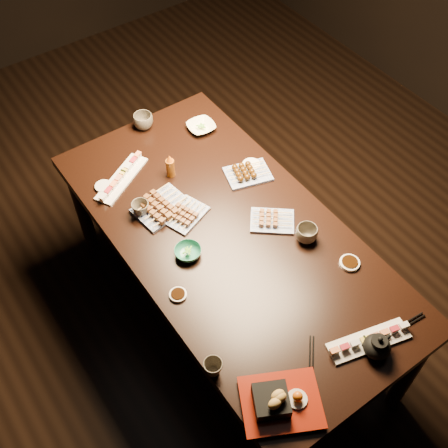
{
  "coord_description": "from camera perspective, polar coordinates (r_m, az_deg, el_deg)",
  "views": [
    {
      "loc": [
        -1.19,
        -1.61,
        2.71
      ],
      "look_at": [
        -0.29,
        -0.33,
        0.77
      ],
      "focal_mm": 45.0,
      "sensor_mm": 36.0,
      "label": 1
    }
  ],
  "objects": [
    {
      "name": "sushi_platter_near",
      "position": [
        2.25,
        14.55,
        -11.25
      ],
      "size": [
        0.34,
        0.17,
        0.04
      ],
      "primitive_type": null,
      "rotation": [
        0.0,
        0.0,
        -0.26
      ],
      "color": "white",
      "rests_on": "dining_table"
    },
    {
      "name": "sushi_platter_far",
      "position": [
        2.72,
        -10.4,
        4.76
      ],
      "size": [
        0.34,
        0.24,
        0.04
      ],
      "primitive_type": null,
      "rotation": [
        0.0,
        0.0,
        3.65
      ],
      "color": "white",
      "rests_on": "dining_table"
    },
    {
      "name": "yakitori_plate_center",
      "position": [
        2.53,
        -3.96,
        1.2
      ],
      "size": [
        0.23,
        0.2,
        0.05
      ],
      "primitive_type": null,
      "rotation": [
        0.0,
        0.0,
        0.35
      ],
      "color": "#828EB6",
      "rests_on": "dining_table"
    },
    {
      "name": "yakitori_plate_right",
      "position": [
        2.51,
        4.94,
        0.57
      ],
      "size": [
        0.24,
        0.23,
        0.05
      ],
      "primitive_type": null,
      "rotation": [
        0.0,
        0.0,
        -0.69
      ],
      "color": "#828EB6",
      "rests_on": "dining_table"
    },
    {
      "name": "teacup_mid_right",
      "position": [
        2.46,
        8.39,
        -1.0
      ],
      "size": [
        0.11,
        0.11,
        0.08
      ],
      "primitive_type": "imported",
      "rotation": [
        0.0,
        0.0,
        0.1
      ],
      "color": "#544C40",
      "rests_on": "dining_table"
    },
    {
      "name": "teacup_near_left",
      "position": [
        2.11,
        -1.12,
        -14.39
      ],
      "size": [
        0.1,
        0.1,
        0.07
      ],
      "primitive_type": "imported",
      "rotation": [
        0.0,
        0.0,
        -0.38
      ],
      "color": "#544C40",
      "rests_on": "dining_table"
    },
    {
      "name": "edamame_bowl_cream",
      "position": [
        2.94,
        -2.34,
        9.82
      ],
      "size": [
        0.15,
        0.15,
        0.03
      ],
      "primitive_type": "imported",
      "rotation": [
        0.0,
        0.0,
        -0.07
      ],
      "color": "#FFF6D0",
      "rests_on": "dining_table"
    },
    {
      "name": "teacup_far_left",
      "position": [
        2.55,
        -8.47,
        1.53
      ],
      "size": [
        0.1,
        0.1,
        0.07
      ],
      "primitive_type": "imported",
      "rotation": [
        0.0,
        0.0,
        -0.31
      ],
      "color": "#544C40",
      "rests_on": "dining_table"
    },
    {
      "name": "tsukune_plate",
      "position": [
        2.7,
        2.45,
        5.38
      ],
      "size": [
        0.24,
        0.21,
        0.05
      ],
      "primitive_type": null,
      "rotation": [
        0.0,
        0.0,
        -0.29
      ],
      "color": "#828EB6",
      "rests_on": "dining_table"
    },
    {
      "name": "yakitori_plate_left",
      "position": [
        2.56,
        -6.39,
        1.99
      ],
      "size": [
        0.27,
        0.21,
        0.06
      ],
      "primitive_type": null,
      "rotation": [
        0.0,
        0.0,
        0.14
      ],
      "color": "#828EB6",
      "rests_on": "dining_table"
    },
    {
      "name": "sauce_dish_se",
      "position": [
        2.44,
        12.63,
        -3.89
      ],
      "size": [
        0.11,
        0.11,
        0.02
      ],
      "primitive_type": "cylinder",
      "rotation": [
        0.0,
        0.0,
        -0.38
      ],
      "color": "white",
      "rests_on": "dining_table"
    },
    {
      "name": "sauce_dish_nw",
      "position": [
        2.71,
        -12.15,
        3.75
      ],
      "size": [
        0.09,
        0.09,
        0.01
      ],
      "primitive_type": "cylinder",
      "rotation": [
        0.0,
        0.0,
        -0.21
      ],
      "color": "white",
      "rests_on": "dining_table"
    },
    {
      "name": "sauce_dish_east",
      "position": [
        2.75,
        2.79,
        6.01
      ],
      "size": [
        0.1,
        0.1,
        0.02
      ],
      "primitive_type": "cylinder",
      "rotation": [
        0.0,
        0.0,
        0.11
      ],
      "color": "white",
      "rests_on": "dining_table"
    },
    {
      "name": "sauce_dish_west",
      "position": [
        2.3,
        -4.69,
        -7.17
      ],
      "size": [
        0.09,
        0.09,
        0.01
      ],
      "primitive_type": "cylinder",
      "rotation": [
        0.0,
        0.0,
        0.19
      ],
      "color": "white",
      "rests_on": "dining_table"
    },
    {
      "name": "condiment_bottle",
      "position": [
        2.68,
        -5.49,
        5.94
      ],
      "size": [
        0.05,
        0.05,
        0.13
      ],
      "primitive_type": "cylinder",
      "rotation": [
        0.0,
        0.0,
        -0.21
      ],
      "color": "brown",
      "rests_on": "dining_table"
    },
    {
      "name": "edamame_bowl_green",
      "position": [
        2.4,
        -3.69,
        -2.88
      ],
      "size": [
        0.15,
        0.15,
        0.04
      ],
      "primitive_type": "imported",
      "rotation": [
        0.0,
        0.0,
        -0.32
      ],
      "color": "#277960",
      "rests_on": "dining_table"
    },
    {
      "name": "chopsticks_near",
      "position": [
        2.18,
        8.86,
        -13.79
      ],
      "size": [
        0.17,
        0.18,
        0.01
      ],
      "primitive_type": null,
      "rotation": [
        0.0,
        0.0,
        0.84
      ],
      "color": "black",
      "rests_on": "dining_table"
    },
    {
      "name": "dining_table",
      "position": [
        2.79,
        0.6,
        -5.75
      ],
      "size": [
        1.01,
        1.85,
        0.75
      ],
      "primitive_type": "cube",
      "rotation": [
        0.0,
        0.0,
        -0.06
      ],
      "color": "black",
      "rests_on": "ground"
    },
    {
      "name": "teapot",
      "position": [
        2.21,
        15.34,
        -11.78
      ],
      "size": [
        0.13,
        0.13,
        0.11
      ],
      "primitive_type": null,
      "rotation": [
        0.0,
        0.0,
        0.02
      ],
      "color": "black",
      "rests_on": "dining_table"
    },
    {
      "name": "chopsticks_se",
      "position": [
        2.33,
        17.5,
        -10.0
      ],
      "size": [
        0.24,
        0.04,
        0.01
      ],
      "primitive_type": null,
      "rotation": [
        0.0,
        0.0,
        -0.09
      ],
      "color": "black",
      "rests_on": "dining_table"
    },
    {
      "name": "tempura_tray",
      "position": [
        2.06,
        5.9,
        -17.22
      ],
      "size": [
        0.36,
        0.33,
        0.1
      ],
      "primitive_type": null,
      "rotation": [
        0.0,
        0.0,
        -0.48
      ],
      "color": "black",
      "rests_on": "dining_table"
    },
    {
      "name": "ground",
      "position": [
        3.37,
        0.68,
        -2.41
      ],
      "size": [
        5.0,
        5.0,
        0.0
      ],
      "primitive_type": "plane",
      "color": "black",
      "rests_on": "ground"
    },
    {
      "name": "teacup_far_right",
      "position": [
        2.97,
        -8.21,
        10.3
      ],
      "size": [
        0.12,
        0.12,
        0.08
      ],
      "primitive_type": "imported",
      "rotation": [
        0.0,
        0.0,
        -0.21
      ],
      "color": "#544C40",
      "rests_on": "dining_table"
    }
  ]
}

